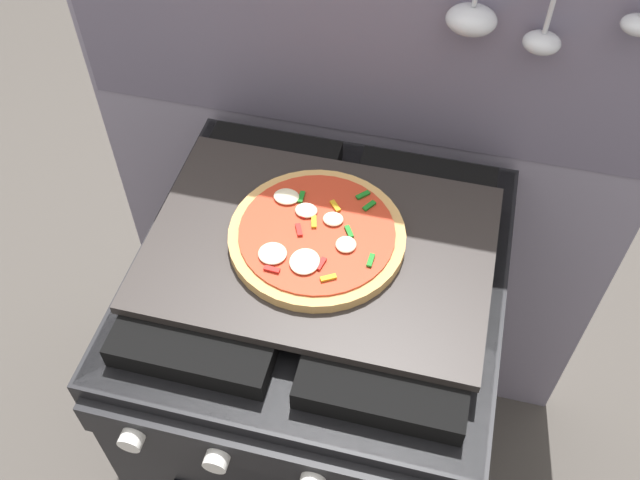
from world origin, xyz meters
TOP-DOWN VIEW (x-y plane):
  - ground_plane at (0.00, 0.00)m, footprint 4.00×4.00m
  - kitchen_backsplash at (0.00, 0.33)m, footprint 1.10×0.09m
  - stove at (-0.00, -0.00)m, footprint 0.60×0.64m
  - baking_tray at (0.00, 0.00)m, footprint 0.54×0.38m
  - pizza_left at (-0.01, 0.01)m, footprint 0.28×0.28m

SIDE VIEW (x-z plane):
  - ground_plane at x=0.00m, z-range 0.00..0.00m
  - stove at x=0.00m, z-range 0.00..0.90m
  - kitchen_backsplash at x=0.00m, z-range 0.01..1.56m
  - baking_tray at x=0.00m, z-range 0.90..0.92m
  - pizza_left at x=-0.01m, z-range 0.91..0.94m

